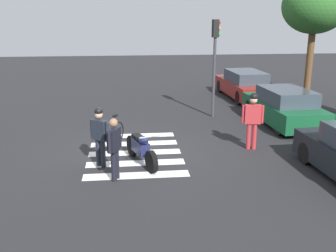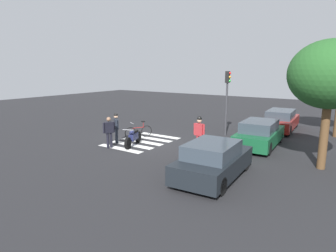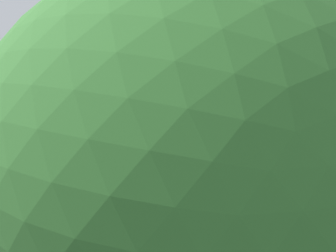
% 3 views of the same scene
% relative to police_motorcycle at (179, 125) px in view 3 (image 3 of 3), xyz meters
% --- Properties ---
extents(ground_plane, '(60.00, 60.00, 0.00)m').
position_rel_police_motorcycle_xyz_m(ground_plane, '(-0.92, -0.16, -0.46)').
color(ground_plane, '#232326').
extents(police_motorcycle, '(2.08, 0.94, 1.03)m').
position_rel_police_motorcycle_xyz_m(police_motorcycle, '(0.00, 0.00, 0.00)').
color(police_motorcycle, black).
rests_on(police_motorcycle, ground_plane).
extents(leaning_bicycle, '(1.63, 0.81, 1.02)m').
position_rel_police_motorcycle_xyz_m(leaning_bicycle, '(-1.54, -0.91, -0.07)').
color(leaning_bicycle, black).
rests_on(leaning_bicycle, ground_plane).
extents(officer_on_foot, '(0.62, 0.37, 1.66)m').
position_rel_police_motorcycle_xyz_m(officer_on_foot, '(1.09, -0.72, 0.49)').
color(officer_on_foot, black).
rests_on(officer_on_foot, ground_plane).
extents(officer_by_motorcycle, '(0.45, 0.54, 1.74)m').
position_rel_police_motorcycle_xyz_m(officer_by_motorcycle, '(0.11, -1.15, 0.54)').
color(officer_by_motorcycle, '#1E232D').
rests_on(officer_by_motorcycle, ground_plane).
extents(pedestrian_bystander, '(0.29, 0.68, 1.85)m').
position_rel_police_motorcycle_xyz_m(pedestrian_bystander, '(-0.89, 3.58, 0.62)').
color(pedestrian_bystander, '#B22D33').
rests_on(pedestrian_bystander, ground_plane).
extents(crosswalk_stripes, '(4.05, 2.88, 0.01)m').
position_rel_police_motorcycle_xyz_m(crosswalk_stripes, '(-0.92, -0.16, -0.45)').
color(crosswalk_stripes, silver).
rests_on(crosswalk_stripes, ground_plane).
extents(car_green_compact, '(4.43, 2.05, 1.43)m').
position_rel_police_motorcycle_xyz_m(car_green_compact, '(-3.69, 5.77, 0.23)').
color(car_green_compact, black).
rests_on(car_green_compact, ground_plane).
extents(car_black_suv, '(4.19, 2.10, 1.43)m').
position_rel_police_motorcycle_xyz_m(car_black_suv, '(1.91, 5.69, 0.22)').
color(car_black_suv, black).
rests_on(car_black_suv, ground_plane).
extents(traffic_light_pole, '(0.26, 0.34, 4.00)m').
position_rel_police_motorcycle_xyz_m(traffic_light_pole, '(-5.06, 3.25, 2.24)').
color(traffic_light_pole, '#38383D').
rests_on(traffic_light_pole, ground_plane).
extents(street_tree_near, '(3.22, 3.22, 5.97)m').
position_rel_police_motorcycle_xyz_m(street_tree_near, '(-8.60, 9.02, 4.10)').
color(street_tree_near, brown).
rests_on(street_tree_near, ground_plane).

